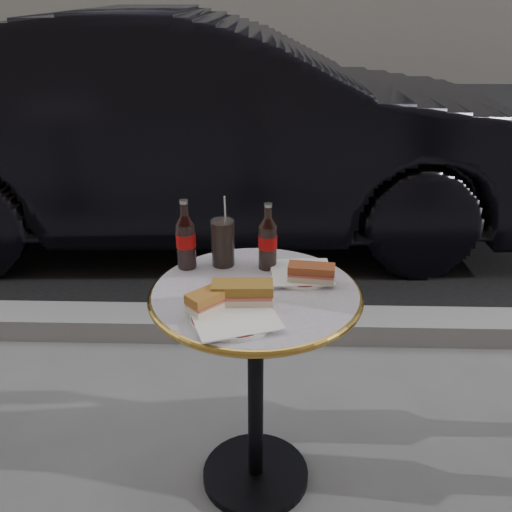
{
  "coord_description": "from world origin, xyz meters",
  "views": [
    {
      "loc": [
        0.04,
        -1.45,
        1.53
      ],
      "look_at": [
        0.0,
        0.05,
        0.82
      ],
      "focal_mm": 40.0,
      "sensor_mm": 36.0,
      "label": 1
    }
  ],
  "objects_px": {
    "bistro_table": "(256,392)",
    "parked_car": "(208,129)",
    "cola_bottle_left": "(186,234)",
    "cola_glass": "(223,243)",
    "plate_left": "(233,317)",
    "plate_right": "(301,274)",
    "cola_bottle_right": "(268,236)"
  },
  "relations": [
    {
      "from": "cola_glass",
      "to": "parked_car",
      "type": "height_order",
      "value": "parked_car"
    },
    {
      "from": "cola_bottle_left",
      "to": "parked_car",
      "type": "bearing_deg",
      "value": 94.18
    },
    {
      "from": "plate_right",
      "to": "cola_bottle_left",
      "type": "relative_size",
      "value": 0.87
    },
    {
      "from": "plate_left",
      "to": "cola_bottle_left",
      "type": "height_order",
      "value": "cola_bottle_left"
    },
    {
      "from": "plate_left",
      "to": "plate_right",
      "type": "bearing_deg",
      "value": 53.33
    },
    {
      "from": "bistro_table",
      "to": "cola_glass",
      "type": "xyz_separation_m",
      "value": [
        -0.11,
        0.17,
        0.44
      ]
    },
    {
      "from": "parked_car",
      "to": "cola_glass",
      "type": "bearing_deg",
      "value": -174.91
    },
    {
      "from": "bistro_table",
      "to": "plate_left",
      "type": "distance_m",
      "value": 0.41
    },
    {
      "from": "plate_left",
      "to": "cola_glass",
      "type": "height_order",
      "value": "cola_glass"
    },
    {
      "from": "plate_left",
      "to": "cola_glass",
      "type": "distance_m",
      "value": 0.34
    },
    {
      "from": "plate_right",
      "to": "parked_car",
      "type": "distance_m",
      "value": 2.14
    },
    {
      "from": "parked_car",
      "to": "plate_left",
      "type": "bearing_deg",
      "value": -174.67
    },
    {
      "from": "cola_glass",
      "to": "bistro_table",
      "type": "bearing_deg",
      "value": -57.89
    },
    {
      "from": "plate_left",
      "to": "cola_bottle_right",
      "type": "relative_size",
      "value": 1.07
    },
    {
      "from": "plate_left",
      "to": "cola_bottle_right",
      "type": "distance_m",
      "value": 0.34
    },
    {
      "from": "plate_left",
      "to": "cola_bottle_right",
      "type": "height_order",
      "value": "cola_bottle_right"
    },
    {
      "from": "plate_right",
      "to": "cola_glass",
      "type": "height_order",
      "value": "cola_glass"
    },
    {
      "from": "plate_right",
      "to": "parked_car",
      "type": "relative_size",
      "value": 0.04
    },
    {
      "from": "bistro_table",
      "to": "parked_car",
      "type": "xyz_separation_m",
      "value": [
        -0.37,
        2.17,
        0.34
      ]
    },
    {
      "from": "cola_bottle_right",
      "to": "parked_car",
      "type": "bearing_deg",
      "value": 101.22
    },
    {
      "from": "cola_bottle_left",
      "to": "parked_car",
      "type": "xyz_separation_m",
      "value": [
        -0.15,
        2.02,
        -0.13
      ]
    },
    {
      "from": "bistro_table",
      "to": "cola_glass",
      "type": "distance_m",
      "value": 0.49
    },
    {
      "from": "parked_car",
      "to": "cola_bottle_right",
      "type": "bearing_deg",
      "value": -171.09
    },
    {
      "from": "parked_car",
      "to": "cola_bottle_left",
      "type": "bearing_deg",
      "value": -178.13
    },
    {
      "from": "bistro_table",
      "to": "parked_car",
      "type": "bearing_deg",
      "value": 99.59
    },
    {
      "from": "cola_bottle_right",
      "to": "cola_glass",
      "type": "height_order",
      "value": "cola_bottle_right"
    },
    {
      "from": "cola_bottle_left",
      "to": "plate_right",
      "type": "bearing_deg",
      "value": -8.33
    },
    {
      "from": "cola_glass",
      "to": "plate_right",
      "type": "bearing_deg",
      "value": -16.49
    },
    {
      "from": "plate_right",
      "to": "cola_bottle_left",
      "type": "distance_m",
      "value": 0.38
    },
    {
      "from": "plate_left",
      "to": "cola_bottle_left",
      "type": "xyz_separation_m",
      "value": [
        -0.16,
        0.31,
        0.11
      ]
    },
    {
      "from": "plate_right",
      "to": "cola_bottle_left",
      "type": "xyz_separation_m",
      "value": [
        -0.36,
        0.05,
        0.11
      ]
    },
    {
      "from": "cola_bottle_left",
      "to": "cola_glass",
      "type": "bearing_deg",
      "value": 10.11
    }
  ]
}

